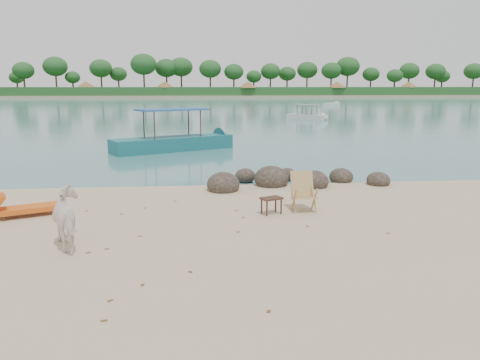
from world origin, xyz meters
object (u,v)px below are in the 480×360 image
object	(u,v)px
cow	(70,219)
side_table	(271,207)
boat_near	(172,116)
boulders	(284,181)
lounge_chair	(28,206)
deck_chair	(304,193)

from	to	relation	value
cow	side_table	world-z (taller)	cow
cow	boat_near	size ratio (longest dim) A/B	0.20
boulders	boat_near	size ratio (longest dim) A/B	0.85
boulders	cow	distance (m)	8.10
cow	boat_near	xyz separation A→B (m)	(1.43, 15.59, 1.18)
cow	lounge_chair	size ratio (longest dim) A/B	0.79
deck_chair	boat_near	xyz separation A→B (m)	(-4.14, 13.28, 1.28)
side_table	boat_near	xyz separation A→B (m)	(-3.21, 13.48, 1.58)
side_table	boat_near	distance (m)	13.95
boulders	lounge_chair	distance (m)	8.08
boulders	lounge_chair	size ratio (longest dim) A/B	3.41
lounge_chair	boat_near	world-z (taller)	boat_near
deck_chair	side_table	bearing A→B (deg)	-170.35
side_table	lounge_chair	world-z (taller)	lounge_chair
boulders	cow	xyz separation A→B (m)	(-5.68, -5.76, 0.45)
side_table	deck_chair	bearing A→B (deg)	-11.38
deck_chair	boulders	bearing A→B (deg)	85.87
side_table	lounge_chair	size ratio (longest dim) A/B	0.30
deck_chair	boat_near	size ratio (longest dim) A/B	0.14
deck_chair	boat_near	world-z (taller)	boat_near
side_table	deck_chair	xyz separation A→B (m)	(0.93, 0.20, 0.31)
boat_near	side_table	bearing A→B (deg)	-104.28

